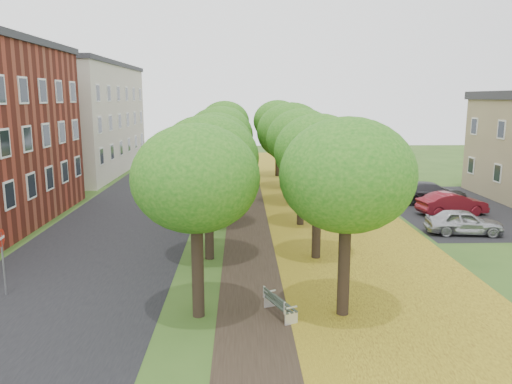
{
  "coord_description": "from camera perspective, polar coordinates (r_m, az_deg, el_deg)",
  "views": [
    {
      "loc": [
        -0.77,
        -15.55,
        7.11
      ],
      "look_at": [
        -0.03,
        8.85,
        2.5
      ],
      "focal_mm": 35.0,
      "sensor_mm": 36.0,
      "label": 1
    }
  ],
  "objects": [
    {
      "name": "street_sign",
      "position": [
        20.25,
        -27.06,
        -5.62
      ],
      "size": [
        0.11,
        0.65,
        2.5
      ],
      "rotation": [
        0.0,
        0.0,
        0.1
      ],
      "color": "slate",
      "rests_on": "ground"
    },
    {
      "name": "tree_row_east",
      "position": [
        30.84,
        4.56,
        6.04
      ],
      "size": [
        4.25,
        34.25,
        6.45
      ],
      "color": "black",
      "rests_on": "ground"
    },
    {
      "name": "car_silver",
      "position": [
        28.6,
        22.65,
        -3.16
      ],
      "size": [
        4.08,
        2.01,
        1.34
      ],
      "primitive_type": "imported",
      "rotation": [
        0.0,
        0.0,
        1.46
      ],
      "color": "#A0A0A4",
      "rests_on": "ground"
    },
    {
      "name": "car_red",
      "position": [
        33.03,
        21.5,
        -1.26
      ],
      "size": [
        4.4,
        2.11,
        1.39
      ],
      "primitive_type": "imported",
      "rotation": [
        0.0,
        0.0,
        1.73
      ],
      "color": "maroon",
      "rests_on": "ground"
    },
    {
      "name": "bench",
      "position": [
        16.92,
        2.63,
        -12.68
      ],
      "size": [
        1.07,
        1.68,
        0.77
      ],
      "rotation": [
        0.0,
        0.0,
        1.98
      ],
      "color": "#29342B",
      "rests_on": "ground"
    },
    {
      "name": "footpath",
      "position": [
        31.38,
        -0.3,
        -2.39
      ],
      "size": [
        3.2,
        70.0,
        0.01
      ],
      "primitive_type": "cube",
      "color": "black",
      "rests_on": "ground"
    },
    {
      "name": "tree_row_west",
      "position": [
        30.68,
        -4.44,
        6.02
      ],
      "size": [
        4.25,
        34.25,
        6.45
      ],
      "color": "black",
      "rests_on": "ground"
    },
    {
      "name": "parking_lot",
      "position": [
        35.35,
        22.11,
        -1.7
      ],
      "size": [
        9.0,
        16.0,
        0.01
      ],
      "primitive_type": "cube",
      "color": "black",
      "rests_on": "ground"
    },
    {
      "name": "car_grey",
      "position": [
        36.12,
        19.3,
        -0.08
      ],
      "size": [
        5.11,
        2.24,
        1.46
      ],
      "primitive_type": "imported",
      "rotation": [
        0.0,
        0.0,
        1.53
      ],
      "color": "#2E2D31",
      "rests_on": "ground"
    },
    {
      "name": "leaf_verge",
      "position": [
        31.89,
        8.73,
        -2.3
      ],
      "size": [
        7.5,
        70.0,
        0.01
      ],
      "primitive_type": "cube",
      "color": "gold",
      "rests_on": "ground"
    },
    {
      "name": "building_cream",
      "position": [
        51.23,
        -20.43,
        7.91
      ],
      "size": [
        10.3,
        20.3,
        10.4
      ],
      "color": "beige",
      "rests_on": "ground"
    },
    {
      "name": "car_white",
      "position": [
        36.62,
        17.03,
        0.14
      ],
      "size": [
        5.28,
        2.98,
        1.39
      ],
      "primitive_type": "imported",
      "rotation": [
        0.0,
        0.0,
        1.43
      ],
      "color": "silver",
      "rests_on": "ground"
    },
    {
      "name": "ground",
      "position": [
        17.12,
        1.02,
        -13.86
      ],
      "size": [
        120.0,
        120.0,
        0.0
      ],
      "primitive_type": "plane",
      "color": "#2D4C19",
      "rests_on": "ground"
    },
    {
      "name": "street_asphalt",
      "position": [
        32.08,
        -13.83,
        -2.42
      ],
      "size": [
        8.0,
        70.0,
        0.01
      ],
      "primitive_type": "cube",
      "color": "black",
      "rests_on": "ground"
    }
  ]
}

